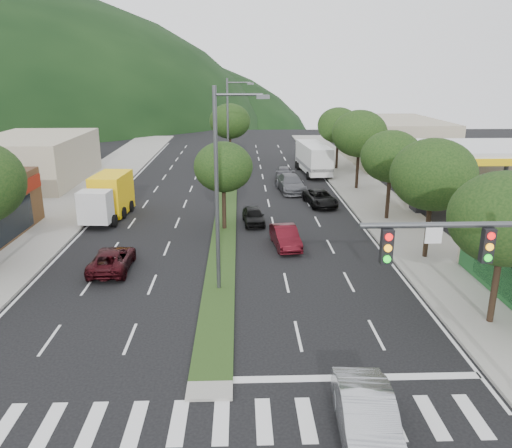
{
  "coord_description": "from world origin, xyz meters",
  "views": [
    {
      "loc": [
        1.12,
        -15.28,
        10.62
      ],
      "look_at": [
        2.05,
        13.23,
        1.85
      ],
      "focal_mm": 35.0,
      "sensor_mm": 36.0,
      "label": 1
    }
  ],
  "objects_px": {
    "car_queue_d": "(320,198)",
    "car_queue_e": "(284,174)",
    "tree_med_far": "(230,121)",
    "tree_r_b": "(433,175)",
    "tree_r_d": "(359,134)",
    "sedan_silver": "(367,420)",
    "streetlight_near": "(221,182)",
    "streetlight_mid": "(230,126)",
    "tree_r_e": "(338,125)",
    "suv_maroon": "(112,259)",
    "tree_med_near": "(223,167)",
    "car_queue_a": "(253,216)",
    "motorhome": "(313,158)",
    "tree_r_c": "(391,157)",
    "car_queue_c": "(285,237)",
    "box_truck": "(109,198)",
    "tree_r_a": "(505,219)",
    "car_queue_b": "(291,183)",
    "traffic_signal": "(501,277)"
  },
  "relations": [
    {
      "from": "tree_r_d",
      "to": "tree_med_far",
      "type": "relative_size",
      "value": 1.03
    },
    {
      "from": "car_queue_c",
      "to": "motorhome",
      "type": "relative_size",
      "value": 0.48
    },
    {
      "from": "tree_r_b",
      "to": "car_queue_c",
      "type": "bearing_deg",
      "value": 164.05
    },
    {
      "from": "tree_r_b",
      "to": "car_queue_e",
      "type": "bearing_deg",
      "value": 106.07
    },
    {
      "from": "tree_r_c",
      "to": "suv_maroon",
      "type": "xyz_separation_m",
      "value": [
        -18.03,
        -9.17,
        -4.13
      ]
    },
    {
      "from": "tree_r_c",
      "to": "tree_med_far",
      "type": "relative_size",
      "value": 0.93
    },
    {
      "from": "sedan_silver",
      "to": "tree_r_b",
      "type": "bearing_deg",
      "value": 67.73
    },
    {
      "from": "tree_med_far",
      "to": "car_queue_a",
      "type": "height_order",
      "value": "tree_med_far"
    },
    {
      "from": "car_queue_b",
      "to": "car_queue_a",
      "type": "bearing_deg",
      "value": -116.48
    },
    {
      "from": "streetlight_mid",
      "to": "car_queue_a",
      "type": "distance_m",
      "value": 14.69
    },
    {
      "from": "tree_med_far",
      "to": "car_queue_e",
      "type": "relative_size",
      "value": 1.71
    },
    {
      "from": "car_queue_a",
      "to": "motorhome",
      "type": "relative_size",
      "value": 0.42
    },
    {
      "from": "streetlight_near",
      "to": "car_queue_c",
      "type": "relative_size",
      "value": 2.48
    },
    {
      "from": "car_queue_b",
      "to": "car_queue_e",
      "type": "distance_m",
      "value": 5.0
    },
    {
      "from": "tree_r_b",
      "to": "tree_med_far",
      "type": "xyz_separation_m",
      "value": [
        -12.0,
        32.0,
        -0.03
      ]
    },
    {
      "from": "suv_maroon",
      "to": "car_queue_a",
      "type": "xyz_separation_m",
      "value": [
        8.09,
        8.48,
        -0.01
      ]
    },
    {
      "from": "car_queue_b",
      "to": "car_queue_e",
      "type": "bearing_deg",
      "value": 85.97
    },
    {
      "from": "tree_r_b",
      "to": "suv_maroon",
      "type": "distance_m",
      "value": 18.6
    },
    {
      "from": "car_queue_d",
      "to": "box_truck",
      "type": "bearing_deg",
      "value": -177.77
    },
    {
      "from": "tree_r_c",
      "to": "tree_r_d",
      "type": "xyz_separation_m",
      "value": [
        0.0,
        10.0,
        0.43
      ]
    },
    {
      "from": "box_truck",
      "to": "tree_med_far",
      "type": "bearing_deg",
      "value": -106.56
    },
    {
      "from": "tree_med_near",
      "to": "car_queue_d",
      "type": "relative_size",
      "value": 1.34
    },
    {
      "from": "tree_med_near",
      "to": "suv_maroon",
      "type": "distance_m",
      "value": 10.11
    },
    {
      "from": "streetlight_near",
      "to": "car_queue_e",
      "type": "height_order",
      "value": "streetlight_near"
    },
    {
      "from": "tree_med_far",
      "to": "suv_maroon",
      "type": "height_order",
      "value": "tree_med_far"
    },
    {
      "from": "tree_r_b",
      "to": "box_truck",
      "type": "xyz_separation_m",
      "value": [
        -20.75,
        9.41,
        -3.53
      ]
    },
    {
      "from": "streetlight_near",
      "to": "car_queue_b",
      "type": "xyz_separation_m",
      "value": [
        5.56,
        21.3,
        -4.81
      ]
    },
    {
      "from": "tree_r_e",
      "to": "car_queue_a",
      "type": "bearing_deg",
      "value": -115.64
    },
    {
      "from": "sedan_silver",
      "to": "streetlight_mid",
      "type": "bearing_deg",
      "value": 100.62
    },
    {
      "from": "suv_maroon",
      "to": "traffic_signal",
      "type": "bearing_deg",
      "value": 139.45
    },
    {
      "from": "tree_med_far",
      "to": "car_queue_d",
      "type": "relative_size",
      "value": 1.55
    },
    {
      "from": "tree_r_b",
      "to": "car_queue_c",
      "type": "height_order",
      "value": "tree_r_b"
    },
    {
      "from": "streetlight_near",
      "to": "motorhome",
      "type": "relative_size",
      "value": 1.18
    },
    {
      "from": "car_queue_c",
      "to": "sedan_silver",
      "type": "bearing_deg",
      "value": -93.6
    },
    {
      "from": "suv_maroon",
      "to": "car_queue_c",
      "type": "bearing_deg",
      "value": -161.91
    },
    {
      "from": "sedan_silver",
      "to": "streetlight_near",
      "type": "bearing_deg",
      "value": 116.07
    },
    {
      "from": "tree_r_c",
      "to": "streetlight_near",
      "type": "distance_m",
      "value": 16.85
    },
    {
      "from": "motorhome",
      "to": "streetlight_near",
      "type": "bearing_deg",
      "value": -110.93
    },
    {
      "from": "tree_med_near",
      "to": "car_queue_a",
      "type": "relative_size",
      "value": 1.68
    },
    {
      "from": "tree_med_far",
      "to": "car_queue_e",
      "type": "distance_m",
      "value": 11.99
    },
    {
      "from": "tree_r_d",
      "to": "car_queue_c",
      "type": "bearing_deg",
      "value": -117.2
    },
    {
      "from": "sedan_silver",
      "to": "motorhome",
      "type": "xyz_separation_m",
      "value": [
        4.18,
        40.61,
        0.94
      ]
    },
    {
      "from": "tree_r_e",
      "to": "suv_maroon",
      "type": "relative_size",
      "value": 1.51
    },
    {
      "from": "tree_med_far",
      "to": "motorhome",
      "type": "relative_size",
      "value": 0.82
    },
    {
      "from": "tree_r_a",
      "to": "suv_maroon",
      "type": "bearing_deg",
      "value": 159.26
    },
    {
      "from": "streetlight_near",
      "to": "streetlight_mid",
      "type": "bearing_deg",
      "value": 90.0
    },
    {
      "from": "streetlight_mid",
      "to": "car_queue_d",
      "type": "distance_m",
      "value": 12.51
    },
    {
      "from": "streetlight_near",
      "to": "streetlight_mid",
      "type": "relative_size",
      "value": 1.0
    },
    {
      "from": "tree_r_b",
      "to": "tree_r_d",
      "type": "xyz_separation_m",
      "value": [
        0.0,
        18.0,
        0.14
      ]
    },
    {
      "from": "car_queue_d",
      "to": "car_queue_e",
      "type": "xyz_separation_m",
      "value": [
        -2.14,
        10.0,
        0.07
      ]
    }
  ]
}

